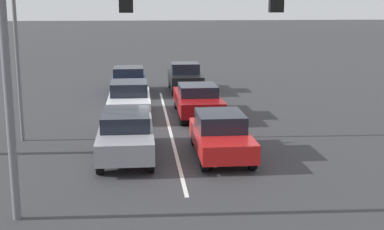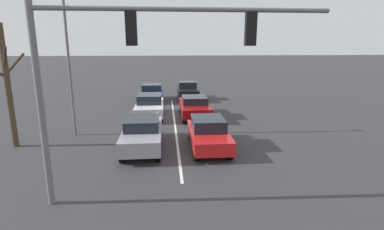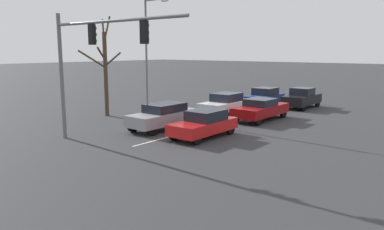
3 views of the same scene
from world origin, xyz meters
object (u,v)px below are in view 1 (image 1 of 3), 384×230
object	(u,v)px
car_red_leftlane_front	(221,135)
car_maroon_leftlane_second	(198,100)
car_gray_midlane_front	(126,133)
car_silver_midlane_second	(129,99)
traffic_signal_gantry	(117,25)
car_navy_midlane_third	(129,80)
street_lamp_right_shoulder	(21,14)
car_black_leftlane_third	(185,77)

from	to	relation	value
car_red_leftlane_front	car_maroon_leftlane_second	size ratio (longest dim) A/B	0.87
car_gray_midlane_front	car_silver_midlane_second	xyz separation A→B (m)	(-0.02, -6.56, -0.01)
car_red_leftlane_front	traffic_signal_gantry	size ratio (longest dim) A/B	0.48
car_gray_midlane_front	car_navy_midlane_third	size ratio (longest dim) A/B	1.16
car_gray_midlane_front	traffic_signal_gantry	size ratio (longest dim) A/B	0.55
car_gray_midlane_front	car_navy_midlane_third	distance (m)	12.73
car_silver_midlane_second	street_lamp_right_shoulder	bearing A→B (deg)	47.70
car_maroon_leftlane_second	car_red_leftlane_front	bearing A→B (deg)	90.63
car_black_leftlane_third	street_lamp_right_shoulder	world-z (taller)	street_lamp_right_shoulder
car_navy_midlane_third	street_lamp_right_shoulder	size ratio (longest dim) A/B	0.51
car_silver_midlane_second	car_maroon_leftlane_second	bearing A→B (deg)	172.39
car_red_leftlane_front	car_silver_midlane_second	world-z (taller)	car_silver_midlane_second
street_lamp_right_shoulder	car_black_leftlane_third	bearing A→B (deg)	-122.91
traffic_signal_gantry	street_lamp_right_shoulder	world-z (taller)	street_lamp_right_shoulder
car_navy_midlane_third	traffic_signal_gantry	bearing A→B (deg)	90.28
car_navy_midlane_third	car_black_leftlane_third	bearing A→B (deg)	-174.49
car_silver_midlane_second	traffic_signal_gantry	bearing A→B (deg)	89.84
car_maroon_leftlane_second	street_lamp_right_shoulder	distance (m)	8.68
car_red_leftlane_front	car_navy_midlane_third	distance (m)	13.42
car_silver_midlane_second	car_navy_midlane_third	size ratio (longest dim) A/B	1.09
car_silver_midlane_second	car_maroon_leftlane_second	world-z (taller)	car_silver_midlane_second
car_navy_midlane_third	car_maroon_leftlane_second	bearing A→B (deg)	116.03
car_silver_midlane_second	traffic_signal_gantry	size ratio (longest dim) A/B	0.52
car_silver_midlane_second	street_lamp_right_shoulder	distance (m)	6.76
car_navy_midlane_third	traffic_signal_gantry	world-z (taller)	traffic_signal_gantry
car_black_leftlane_third	street_lamp_right_shoulder	xyz separation A→B (m)	(6.84, 10.57, 3.88)
car_navy_midlane_third	traffic_signal_gantry	size ratio (longest dim) A/B	0.48
car_maroon_leftlane_second	traffic_signal_gantry	world-z (taller)	traffic_signal_gantry
car_red_leftlane_front	car_black_leftlane_third	distance (m)	13.32
car_maroon_leftlane_second	car_navy_midlane_third	world-z (taller)	car_navy_midlane_third
traffic_signal_gantry	car_gray_midlane_front	bearing A→B (deg)	-90.17
car_black_leftlane_third	street_lamp_right_shoulder	distance (m)	13.18
car_maroon_leftlane_second	street_lamp_right_shoulder	bearing A→B (deg)	28.34
car_red_leftlane_front	traffic_signal_gantry	xyz separation A→B (m)	(3.20, 4.80, 3.87)
car_silver_midlane_second	car_navy_midlane_third	world-z (taller)	car_silver_midlane_second
car_gray_midlane_front	car_navy_midlane_third	world-z (taller)	car_gray_midlane_front
street_lamp_right_shoulder	car_maroon_leftlane_second	bearing A→B (deg)	-151.66
car_navy_midlane_third	traffic_signal_gantry	xyz separation A→B (m)	(-0.09, 17.81, 3.87)
car_red_leftlane_front	car_black_leftlane_third	size ratio (longest dim) A/B	1.00
car_gray_midlane_front	traffic_signal_gantry	world-z (taller)	traffic_signal_gantry
car_gray_midlane_front	street_lamp_right_shoulder	world-z (taller)	street_lamp_right_shoulder
car_red_leftlane_front	street_lamp_right_shoulder	bearing A→B (deg)	-21.78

